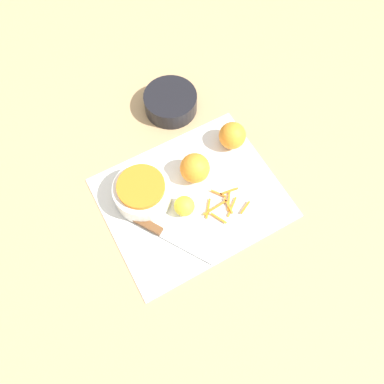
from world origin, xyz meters
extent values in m
plane|color=tan|center=(0.00, 0.00, 0.00)|extent=(4.00, 4.00, 0.00)
cube|color=silver|center=(0.00, 0.00, 0.00)|extent=(0.45, 0.37, 0.01)
cylinder|color=silver|center=(-0.11, 0.06, 0.04)|extent=(0.14, 0.14, 0.06)
cylinder|color=orange|center=(-0.11, 0.06, 0.07)|extent=(0.12, 0.12, 0.02)
cylinder|color=black|center=(0.09, 0.28, 0.03)|extent=(0.15, 0.15, 0.06)
cube|color=brown|center=(-0.14, -0.01, 0.01)|extent=(0.07, 0.09, 0.02)
cube|color=silver|center=(-0.07, -0.11, 0.01)|extent=(0.10, 0.14, 0.00)
sphere|color=orange|center=(0.18, 0.09, 0.04)|extent=(0.07, 0.07, 0.07)
sphere|color=orange|center=(0.04, 0.05, 0.05)|extent=(0.08, 0.08, 0.08)
sphere|color=yellow|center=(-0.03, -0.02, 0.03)|extent=(0.05, 0.05, 0.05)
cube|color=orange|center=(0.08, -0.08, 0.01)|extent=(0.05, 0.04, 0.00)
cube|color=orange|center=(0.03, -0.09, 0.01)|extent=(0.03, 0.04, 0.00)
cube|color=orange|center=(0.10, -0.09, 0.01)|extent=(0.04, 0.02, 0.00)
cube|color=orange|center=(0.07, -0.07, 0.01)|extent=(0.01, 0.05, 0.00)
cube|color=orange|center=(0.04, -0.06, 0.01)|extent=(0.07, 0.01, 0.00)
cube|color=orange|center=(0.02, -0.05, 0.01)|extent=(0.04, 0.05, 0.00)
cube|color=orange|center=(0.09, -0.03, 0.01)|extent=(0.05, 0.01, 0.00)
cube|color=orange|center=(0.06, -0.03, 0.01)|extent=(0.03, 0.04, 0.00)
cube|color=orange|center=(0.08, -0.06, 0.01)|extent=(0.04, 0.05, 0.00)
camera|label=1|loc=(-0.19, -0.35, 0.90)|focal=35.00mm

